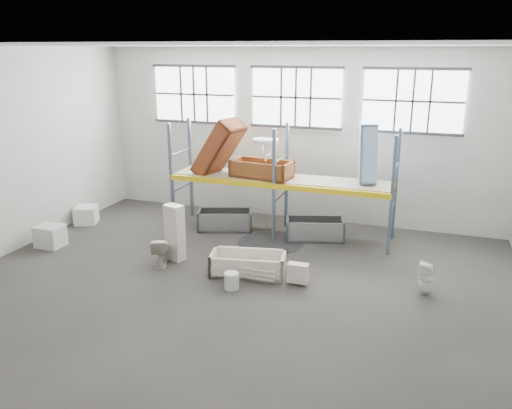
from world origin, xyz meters
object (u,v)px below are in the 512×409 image
at_px(bathtub_beige, 248,264).
at_px(steel_tub_right, 315,229).
at_px(toilet_beige, 161,251).
at_px(toilet_white, 426,278).
at_px(blue_tub_upright, 368,152).
at_px(steel_tub_left, 225,220).
at_px(carton_near, 50,236).
at_px(rust_tub_flat, 261,169).
at_px(cistern_tall, 175,233).
at_px(bucket, 232,281).

xyz_separation_m(bathtub_beige, steel_tub_right, (0.91, 2.71, 0.03)).
relative_size(bathtub_beige, toilet_beige, 2.45).
height_order(toilet_white, blue_tub_upright, blue_tub_upright).
bearing_deg(toilet_beige, steel_tub_left, -121.38).
bearing_deg(carton_near, rust_tub_flat, 30.20).
height_order(toilet_beige, steel_tub_right, toilet_beige).
relative_size(bathtub_beige, cistern_tall, 1.22).
bearing_deg(bathtub_beige, rust_tub_flat, 91.46).
bearing_deg(rust_tub_flat, steel_tub_right, -0.45).
bearing_deg(rust_tub_flat, toilet_beige, -117.80).
relative_size(blue_tub_upright, bucket, 4.18).
bearing_deg(steel_tub_left, rust_tub_flat, 4.94).
xyz_separation_m(bathtub_beige, blue_tub_upright, (2.16, 3.05, 2.15)).
height_order(bathtub_beige, steel_tub_right, steel_tub_right).
height_order(toilet_beige, toilet_white, toilet_white).
distance_m(bathtub_beige, toilet_white, 3.86).
height_order(bathtub_beige, steel_tub_left, steel_tub_left).
height_order(steel_tub_right, blue_tub_upright, blue_tub_upright).
bearing_deg(bathtub_beige, toilet_beige, 173.49).
height_order(rust_tub_flat, carton_near, rust_tub_flat).
bearing_deg(toilet_white, rust_tub_flat, -115.43).
relative_size(cistern_tall, bucket, 3.80).
relative_size(bathtub_beige, bucket, 4.65).
distance_m(toilet_white, bucket, 4.08).
relative_size(toilet_white, steel_tub_left, 0.46).
relative_size(steel_tub_right, rust_tub_flat, 0.94).
xyz_separation_m(bathtub_beige, steel_tub_left, (-1.67, 2.63, 0.03)).
distance_m(cistern_tall, toilet_white, 5.82).
xyz_separation_m(rust_tub_flat, carton_near, (-4.83, -2.81, -1.54)).
height_order(toilet_white, carton_near, toilet_white).
bearing_deg(toilet_beige, carton_near, -23.44).
distance_m(toilet_white, steel_tub_left, 5.99).
bearing_deg(bathtub_beige, blue_tub_upright, 43.51).
relative_size(steel_tub_left, rust_tub_flat, 0.93).
distance_m(toilet_white, steel_tub_right, 3.79).
bearing_deg(steel_tub_right, bucket, -105.60).
xyz_separation_m(bathtub_beige, toilet_beige, (-2.14, -0.18, 0.10)).
bearing_deg(bathtub_beige, carton_near, 169.71).
relative_size(steel_tub_right, bucket, 4.23).
bearing_deg(carton_near, bathtub_beige, 0.91).
bearing_deg(toilet_beige, cistern_tall, -135.47).
relative_size(bathtub_beige, toilet_white, 2.43).
bearing_deg(steel_tub_left, bathtub_beige, -57.59).
xyz_separation_m(bathtub_beige, bucket, (-0.07, -0.82, -0.07)).
relative_size(toilet_beige, steel_tub_left, 0.46).
distance_m(toilet_beige, carton_near, 3.30).
relative_size(toilet_white, bucket, 1.91).
distance_m(steel_tub_left, steel_tub_right, 2.59).
bearing_deg(steel_tub_right, cistern_tall, -139.17).
bearing_deg(bathtub_beige, steel_tub_left, 111.21).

